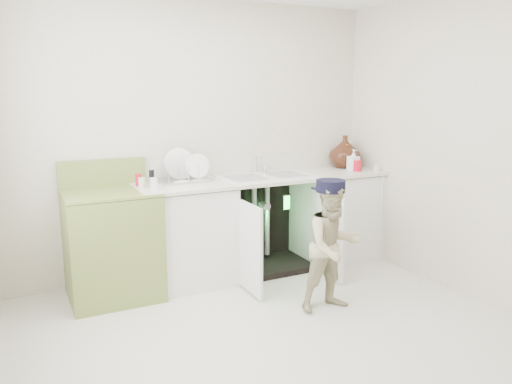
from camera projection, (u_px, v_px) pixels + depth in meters
ground at (275, 333)px, 3.54m from camera, size 3.50×3.50×0.00m
room_shell at (276, 158)px, 3.29m from camera, size 6.00×5.50×1.26m
counter_run at (268, 220)px, 4.76m from camera, size 2.44×1.02×1.23m
avocado_stove at (112, 243)px, 4.10m from camera, size 0.72×0.65×1.12m
repair_worker at (333, 245)px, 3.84m from camera, size 0.50×0.90×1.03m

